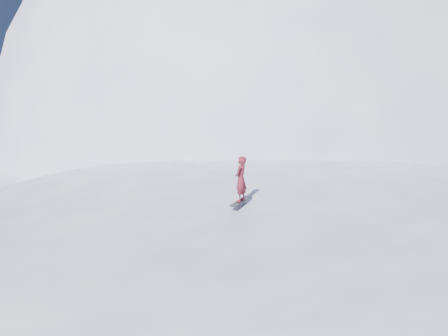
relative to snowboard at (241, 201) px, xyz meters
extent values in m
plane|color=white|center=(3.32, 1.00, -2.41)|extent=(400.00, 400.00, 0.00)
ellipsoid|color=white|center=(4.32, 4.00, -2.41)|extent=(36.00, 28.00, 4.80)
ellipsoid|color=white|center=(25.32, 27.00, -2.41)|extent=(60.00, 56.00, 56.00)
ellipsoid|color=white|center=(13.32, 21.00, -2.41)|extent=(28.00, 24.00, 18.00)
ellipsoid|color=white|center=(-0.68, -1.00, -2.41)|extent=(6.00, 5.40, 0.80)
ellipsoid|color=white|center=(8.32, -2.00, -2.41)|extent=(5.00, 4.50, 0.70)
ellipsoid|color=white|center=(1.32, 7.00, -2.41)|extent=(7.00, 6.30, 1.00)
ellipsoid|color=white|center=(10.32, 5.00, -2.41)|extent=(4.00, 3.60, 0.60)
cube|color=black|center=(0.00, 0.00, 0.00)|extent=(1.41, 0.87, 0.02)
imported|color=maroon|center=(0.00, 0.00, 0.85)|extent=(0.72, 0.63, 1.67)
cube|color=silver|center=(2.21, 5.26, 0.01)|extent=(0.79, 5.96, 0.04)
cube|color=silver|center=(2.66, 5.26, 0.01)|extent=(1.29, 5.89, 0.04)
camera|label=1|loc=(-9.08, -10.81, 4.26)|focal=32.00mm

